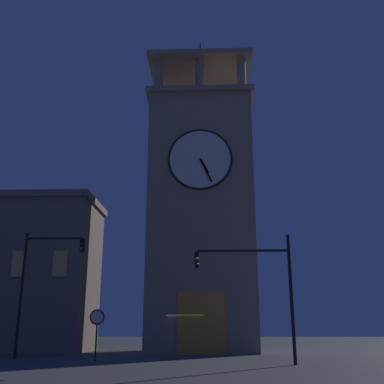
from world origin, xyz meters
The scene contains 5 objects.
ground_plane centered at (0.00, 0.00, 0.00)m, with size 200.00×200.00×0.00m, color #424247.
clocktower centered at (-1.05, -2.71, 10.07)m, with size 8.29×8.34×25.78m.
traffic_signal_near centered at (-3.96, 10.62, 3.85)m, with size 4.58×0.41×5.89m.
traffic_signal_mid centered at (7.84, 6.93, 4.53)m, with size 3.43×0.41×6.86m.
no_horn_sign centered at (4.09, 8.53, 1.96)m, with size 0.78×0.14×2.53m.
Camera 1 is at (-1.69, 32.79, 1.45)m, focal length 43.46 mm.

